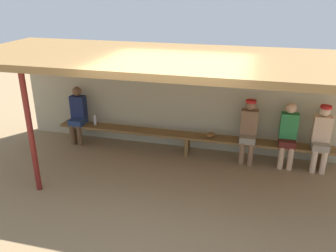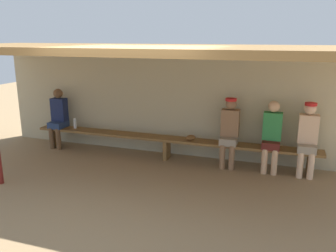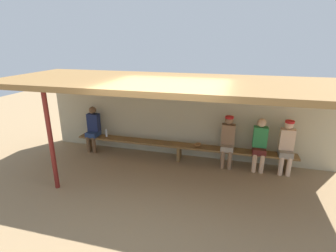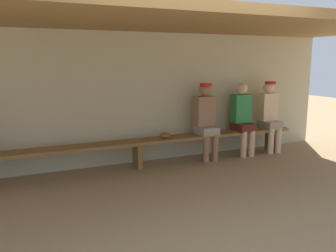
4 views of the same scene
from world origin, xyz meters
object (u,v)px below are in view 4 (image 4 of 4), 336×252
(bench, at_px, (137,145))
(player_near_post, at_px, (206,118))
(player_in_red, at_px, (243,116))
(player_middle, at_px, (270,113))
(baseball_glove_tan, at_px, (165,135))

(bench, height_order, player_near_post, player_near_post)
(player_in_red, bearing_deg, bench, -179.91)
(player_near_post, relative_size, player_in_red, 1.01)
(bench, relative_size, player_middle, 4.46)
(player_middle, height_order, player_in_red, player_middle)
(player_in_red, relative_size, baseball_glove_tan, 5.56)
(player_in_red, bearing_deg, baseball_glove_tan, 179.65)
(player_middle, relative_size, baseball_glove_tan, 5.60)
(player_middle, distance_m, baseball_glove_tan, 2.18)
(player_near_post, height_order, baseball_glove_tan, player_near_post)
(bench, relative_size, player_near_post, 4.46)
(bench, bearing_deg, player_near_post, 0.16)
(player_in_red, bearing_deg, player_near_post, 179.96)
(bench, height_order, player_middle, player_middle)
(bench, distance_m, player_middle, 2.70)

